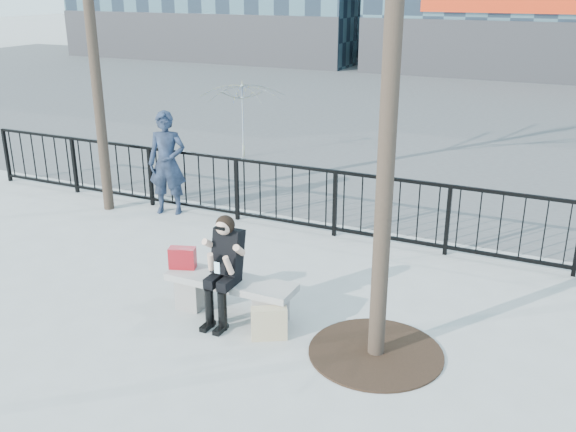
% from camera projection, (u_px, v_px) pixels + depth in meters
% --- Properties ---
extents(ground, '(120.00, 120.00, 0.00)m').
position_uv_depth(ground, '(232.00, 314.00, 7.98)').
color(ground, '#979792').
rests_on(ground, ground).
extents(street_surface, '(60.00, 23.00, 0.01)m').
position_uv_depth(street_surface, '(463.00, 109.00, 20.73)').
color(street_surface, '#474747').
rests_on(street_surface, ground).
extents(railing, '(14.00, 0.06, 1.10)m').
position_uv_depth(railing, '(323.00, 202.00, 10.34)').
color(railing, black).
rests_on(railing, ground).
extents(tree_grate, '(1.50, 1.50, 0.02)m').
position_uv_depth(tree_grate, '(376.00, 352.00, 7.13)').
color(tree_grate, black).
rests_on(tree_grate, ground).
extents(bench_main, '(1.65, 0.46, 0.49)m').
position_uv_depth(bench_main, '(231.00, 292.00, 7.87)').
color(bench_main, slate).
rests_on(bench_main, ground).
extents(seated_woman, '(0.50, 0.64, 1.34)m').
position_uv_depth(seated_woman, '(223.00, 270.00, 7.61)').
color(seated_woman, black).
rests_on(seated_woman, ground).
extents(handbag, '(0.36, 0.26, 0.27)m').
position_uv_depth(handbag, '(182.00, 258.00, 8.06)').
color(handbag, maroon).
rests_on(handbag, bench_main).
extents(shopping_bag, '(0.43, 0.34, 0.39)m').
position_uv_depth(shopping_bag, '(269.00, 323.00, 7.38)').
color(shopping_bag, beige).
rests_on(shopping_bag, ground).
extents(standing_man, '(0.77, 0.63, 1.82)m').
position_uv_depth(standing_man, '(167.00, 163.00, 11.19)').
color(standing_man, black).
rests_on(standing_man, ground).
extents(vendor_umbrella, '(2.57, 2.59, 1.79)m').
position_uv_depth(vendor_umbrella, '(243.00, 120.00, 14.73)').
color(vendor_umbrella, yellow).
rests_on(vendor_umbrella, ground).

